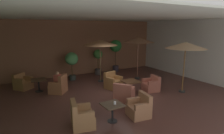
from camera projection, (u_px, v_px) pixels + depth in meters
The scene contains 22 objects.
ground_plane at pixel (117, 94), 9.08m from camera, with size 11.24×9.22×0.02m, color #53302A.
wall_back_brick at pixel (83, 48), 12.59m from camera, with size 11.24×0.08×3.64m, color brown.
wall_right_plain at pixel (194, 50), 11.37m from camera, with size 0.08×9.22×3.64m, color silver.
ceiling_slab at pixel (117, 16), 8.30m from camera, with size 11.24×9.22×0.06m, color silver.
cafe_table_front_left at pixel (112, 108), 6.29m from camera, with size 0.70×0.70×0.63m.
armchair_front_left_north at pixel (81, 117), 6.01m from camera, with size 0.86×0.94×0.87m.
armchair_front_left_east at pixel (139, 108), 6.71m from camera, with size 0.80×0.83×0.84m.
cafe_table_front_right at pixel (39, 82), 9.28m from camera, with size 0.73×0.73×0.63m.
armchair_front_right_north at pixel (23, 83), 9.70m from camera, with size 1.02×1.02×0.81m.
armchair_front_right_east at pixel (59, 86), 9.14m from camera, with size 1.02×1.02×0.92m.
cafe_table_mid_center at pixel (131, 84), 9.00m from camera, with size 0.82×0.82×0.63m.
armchair_mid_center_north at pixel (113, 82), 9.81m from camera, with size 0.96×0.92×0.87m.
armchair_mid_center_east at pixel (124, 95), 7.96m from camera, with size 1.11×1.11×0.89m.
armchair_mid_center_south at pixel (151, 85), 9.43m from camera, with size 0.83×0.84×0.78m.
patio_umbrella_tall_red at pixel (138, 40), 11.26m from camera, with size 1.98×1.98×2.60m.
patio_umbrella_center_beige at pixel (100, 43), 10.63m from camera, with size 2.04×2.04×2.49m.
patio_umbrella_near_wall at pixel (186, 46), 8.82m from camera, with size 1.92×1.92×2.50m.
potted_tree_left_corner at pixel (72, 61), 11.20m from camera, with size 0.78×0.78×1.72m.
potted_tree_mid_left at pixel (98, 59), 12.62m from camera, with size 0.63×0.63×1.72m.
potted_tree_mid_right at pixel (116, 49), 13.39m from camera, with size 0.86×0.86×2.31m.
patron_blue_shirt at pixel (57, 79), 9.06m from camera, with size 0.40×0.41×0.64m.
iced_drink_cup at pixel (115, 103), 6.22m from camera, with size 0.08×0.08×0.11m, color silver.
Camera 1 is at (-4.41, -7.38, 3.18)m, focal length 29.61 mm.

